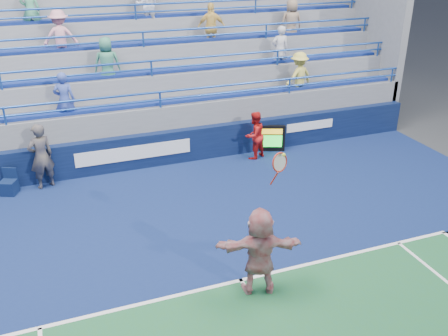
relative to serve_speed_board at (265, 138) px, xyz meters
name	(u,v)px	position (x,y,z in m)	size (l,w,h in m)	color
ground	(241,281)	(-3.49, -6.33, -0.47)	(120.00, 120.00, 0.00)	#333538
sponsor_wall	(164,148)	(-3.48, 0.16, 0.08)	(18.00, 0.32, 1.10)	#091233
bleacher_stand	(138,88)	(-3.49, 3.94, 1.08)	(18.00, 5.60, 6.13)	slate
serve_speed_board	(265,138)	(0.00, 0.00, 0.00)	(1.30, 0.62, 0.93)	black
judge_chair	(9,186)	(-8.18, -0.31, -0.23)	(0.56, 0.58, 0.75)	#0D1B40
tennis_player	(260,251)	(-3.26, -6.73, 0.50)	(1.86, 1.03, 3.08)	silver
line_judge	(41,156)	(-7.20, -0.22, 0.52)	(0.72, 0.47, 1.97)	#121532
ball_girl	(254,135)	(-0.59, -0.41, 0.34)	(0.78, 0.61, 1.60)	red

